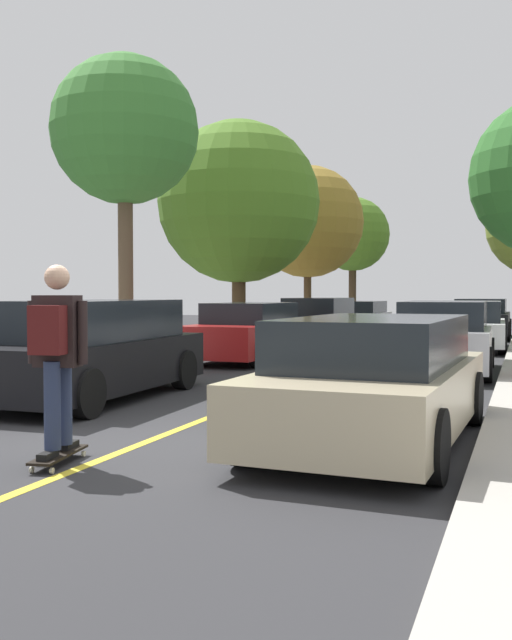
{
  "coord_description": "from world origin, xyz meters",
  "views": [
    {
      "loc": [
        3.77,
        -6.62,
        1.59
      ],
      "look_at": [
        -0.05,
        3.67,
        1.17
      ],
      "focal_mm": 40.99,
      "sensor_mm": 36.0,
      "label": 1
    }
  ],
  "objects_px": {
    "skateboarder": "(56,348)",
    "parked_car_right_near": "(445,338)",
    "parked_car_left_nearest": "(92,350)",
    "parked_car_right_far": "(469,325)",
    "parked_car_left_farthest": "(360,317)",
    "parked_car_right_nearest": "(375,380)",
    "skateboard": "(59,455)",
    "street_tree_left_nearest": "(125,132)",
    "parked_car_left_far": "(319,321)",
    "parked_car_right_farthest": "(481,319)",
    "parked_car_left_near": "(248,333)",
    "street_tree_left_far": "(308,222)",
    "street_tree_left_near": "(239,203)",
    "street_tree_left_farthest": "(353,235)"
  },
  "relations": [
    {
      "from": "parked_car_left_near",
      "to": "parked_car_left_farthest",
      "type": "bearing_deg",
      "value": 90.0
    },
    {
      "from": "street_tree_left_farthest",
      "to": "street_tree_left_nearest",
      "type": "bearing_deg",
      "value": -90.0
    },
    {
      "from": "parked_car_right_nearest",
      "to": "street_tree_left_nearest",
      "type": "relative_size",
      "value": 0.69
    },
    {
      "from": "parked_car_right_nearest",
      "to": "parked_car_right_near",
      "type": "height_order",
      "value": "parked_car_right_near"
    },
    {
      "from": "parked_car_left_nearest",
      "to": "parked_car_right_far",
      "type": "relative_size",
      "value": 0.95
    },
    {
      "from": "skateboard",
      "to": "parked_car_right_far",
      "type": "bearing_deg",
      "value": 80.62
    },
    {
      "from": "parked_car_left_near",
      "to": "parked_car_left_farthest",
      "type": "xyz_separation_m",
      "value": [
        -0.0,
        12.12,
        -0.03
      ]
    },
    {
      "from": "parked_car_left_near",
      "to": "parked_car_right_far",
      "type": "height_order",
      "value": "parked_car_right_far"
    },
    {
      "from": "street_tree_left_near",
      "to": "skateboard",
      "type": "height_order",
      "value": "street_tree_left_near"
    },
    {
      "from": "parked_car_left_nearest",
      "to": "parked_car_left_near",
      "type": "xyz_separation_m",
      "value": [
        0.0,
        6.44,
        -0.07
      ]
    },
    {
      "from": "parked_car_left_nearest",
      "to": "parked_car_left_farthest",
      "type": "height_order",
      "value": "parked_car_left_nearest"
    },
    {
      "from": "street_tree_left_near",
      "to": "skateboard",
      "type": "relative_size",
      "value": 7.47
    },
    {
      "from": "parked_car_left_far",
      "to": "street_tree_left_far",
      "type": "xyz_separation_m",
      "value": [
        -1.91,
        5.19,
        3.6
      ]
    },
    {
      "from": "parked_car_right_nearest",
      "to": "skateboard",
      "type": "height_order",
      "value": "parked_car_right_nearest"
    },
    {
      "from": "parked_car_left_farthest",
      "to": "parked_car_right_near",
      "type": "relative_size",
      "value": 0.97
    },
    {
      "from": "parked_car_left_nearest",
      "to": "street_tree_left_near",
      "type": "height_order",
      "value": "street_tree_left_near"
    },
    {
      "from": "parked_car_left_near",
      "to": "parked_car_right_far",
      "type": "relative_size",
      "value": 0.87
    },
    {
      "from": "parked_car_left_farthest",
      "to": "parked_car_right_farthest",
      "type": "relative_size",
      "value": 0.92
    },
    {
      "from": "parked_car_right_near",
      "to": "street_tree_left_near",
      "type": "xyz_separation_m",
      "value": [
        -6.46,
        5.27,
        3.52
      ]
    },
    {
      "from": "parked_car_right_near",
      "to": "street_tree_left_farthest",
      "type": "height_order",
      "value": "street_tree_left_farthest"
    },
    {
      "from": "parked_car_left_far",
      "to": "parked_car_right_farthest",
      "type": "relative_size",
      "value": 0.98
    },
    {
      "from": "street_tree_left_nearest",
      "to": "street_tree_left_far",
      "type": "bearing_deg",
      "value": 90.0
    },
    {
      "from": "parked_car_right_near",
      "to": "parked_car_right_far",
      "type": "height_order",
      "value": "parked_car_right_near"
    },
    {
      "from": "street_tree_left_far",
      "to": "skateboarder",
      "type": "distance_m",
      "value": 22.1
    },
    {
      "from": "skateboard",
      "to": "parked_car_left_nearest",
      "type": "bearing_deg",
      "value": 118.83
    },
    {
      "from": "parked_car_right_nearest",
      "to": "skateboard",
      "type": "distance_m",
      "value": 3.29
    },
    {
      "from": "street_tree_left_nearest",
      "to": "parked_car_right_near",
      "type": "bearing_deg",
      "value": 10.29
    },
    {
      "from": "parked_car_left_near",
      "to": "parked_car_left_far",
      "type": "relative_size",
      "value": 0.94
    },
    {
      "from": "parked_car_right_far",
      "to": "skateboard",
      "type": "distance_m",
      "value": 15.65
    },
    {
      "from": "parked_car_right_near",
      "to": "skateboarder",
      "type": "bearing_deg",
      "value": -105.64
    },
    {
      "from": "parked_car_left_near",
      "to": "parked_car_right_far",
      "type": "distance_m",
      "value": 7.02
    },
    {
      "from": "street_tree_left_nearest",
      "to": "street_tree_left_near",
      "type": "height_order",
      "value": "street_tree_left_near"
    },
    {
      "from": "parked_car_right_farthest",
      "to": "street_tree_left_near",
      "type": "xyz_separation_m",
      "value": [
        -6.46,
        -6.67,
        3.56
      ]
    },
    {
      "from": "parked_car_left_farthest",
      "to": "parked_car_right_far",
      "type": "distance_m",
      "value": 8.17
    },
    {
      "from": "parked_car_left_nearest",
      "to": "parked_car_right_nearest",
      "type": "height_order",
      "value": "parked_car_left_nearest"
    },
    {
      "from": "parked_car_left_far",
      "to": "parked_car_left_farthest",
      "type": "distance_m",
      "value": 5.93
    },
    {
      "from": "parked_car_right_farthest",
      "to": "skateboard",
      "type": "xyz_separation_m",
      "value": [
        -2.55,
        -20.98,
        -0.58
      ]
    },
    {
      "from": "parked_car_left_nearest",
      "to": "street_tree_left_nearest",
      "type": "height_order",
      "value": "street_tree_left_nearest"
    },
    {
      "from": "street_tree_left_farthest",
      "to": "parked_car_left_near",
      "type": "bearing_deg",
      "value": -84.3
    },
    {
      "from": "street_tree_left_farthest",
      "to": "street_tree_left_near",
      "type": "bearing_deg",
      "value": -90.0
    },
    {
      "from": "parked_car_left_far",
      "to": "parked_car_left_farthest",
      "type": "xyz_separation_m",
      "value": [
        0.0,
        5.93,
        -0.07
      ]
    },
    {
      "from": "street_tree_left_nearest",
      "to": "skateboarder",
      "type": "bearing_deg",
      "value": -63.59
    },
    {
      "from": "parked_car_left_farthest",
      "to": "parked_car_left_far",
      "type": "bearing_deg",
      "value": -90.01
    },
    {
      "from": "parked_car_left_nearest",
      "to": "street_tree_left_farthest",
      "type": "distance_m",
      "value": 25.88
    },
    {
      "from": "parked_car_left_far",
      "to": "street_tree_left_far",
      "type": "height_order",
      "value": "street_tree_left_far"
    },
    {
      "from": "parked_car_left_near",
      "to": "street_tree_left_near",
      "type": "bearing_deg",
      "value": 114.32
    },
    {
      "from": "skateboarder",
      "to": "parked_car_right_near",
      "type": "bearing_deg",
      "value": 74.36
    },
    {
      "from": "parked_car_right_nearest",
      "to": "street_tree_left_nearest",
      "type": "height_order",
      "value": "street_tree_left_nearest"
    },
    {
      "from": "parked_car_right_near",
      "to": "skateboard",
      "type": "bearing_deg",
      "value": -105.73
    },
    {
      "from": "street_tree_left_near",
      "to": "skateboarder",
      "type": "height_order",
      "value": "street_tree_left_near"
    }
  ]
}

